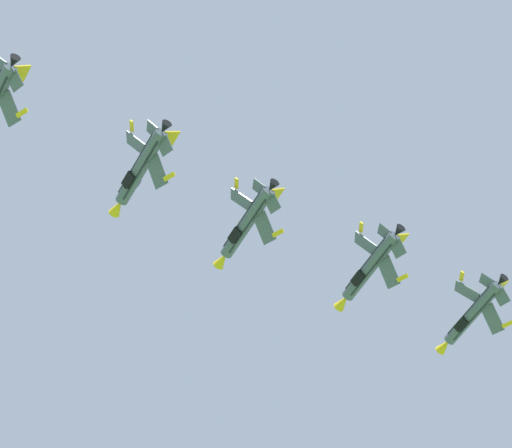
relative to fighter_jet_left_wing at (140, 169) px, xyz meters
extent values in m
cone|color=black|center=(-10.43, -18.27, -0.16)|extent=(2.08, 2.10, 1.36)
cube|color=#4C5666|center=(-12.44, -13.32, -2.06)|extent=(2.87, 3.59, 3.09)
cube|color=yellow|center=(-10.58, -13.16, -3.53)|extent=(1.69, 1.08, 0.56)
cube|color=#4C5666|center=(-12.34, -17.77, 0.91)|extent=(2.15, 2.17, 1.66)
cube|color=#4C5666|center=(-10.72, -16.32, -1.24)|extent=(2.27, 2.26, 1.66)
cube|color=yellow|center=(-10.78, -15.97, 1.12)|extent=(3.20, 3.25, 1.99)
cylinder|color=#4C5666|center=(0.19, -0.21, 0.00)|extent=(9.26, 10.08, 1.70)
cube|color=#232833|center=(-0.09, -0.46, -0.29)|extent=(7.62, 8.33, 1.38)
cone|color=yellow|center=(-4.58, 5.12, 0.00)|extent=(2.77, 2.83, 1.56)
cone|color=black|center=(4.68, -5.25, 0.00)|extent=(2.08, 2.10, 1.36)
ellipsoid|color=#192333|center=(-1.20, 2.09, 0.40)|extent=(3.28, 3.42, 1.55)
cube|color=black|center=(-1.72, 0.98, -0.51)|extent=(2.47, 2.54, 1.38)
cube|color=#4C5666|center=(0.06, -2.62, 1.98)|extent=(3.15, 2.51, 3.41)
cube|color=yellow|center=(-0.17, -4.33, 3.62)|extent=(0.90, 1.68, 0.59)
cube|color=#4C5666|center=(2.50, -0.45, -2.09)|extent=(2.74, 3.26, 3.41)
cube|color=yellow|center=(4.22, -0.41, -3.73)|extent=(1.68, 1.06, 0.59)
cube|color=#4C5666|center=(2.87, -4.65, 1.19)|extent=(1.99, 2.11, 1.82)
cube|color=#4C5666|center=(4.29, -3.38, -1.19)|extent=(2.19, 2.10, 1.82)
cube|color=yellow|center=(4.44, -2.85, 1.13)|extent=(3.34, 3.38, 1.78)
cylinder|color=#4C5666|center=(11.23, 12.08, 0.89)|extent=(9.26, 10.08, 1.70)
cube|color=#232833|center=(10.97, 11.85, 0.58)|extent=(7.65, 8.36, 1.35)
cone|color=yellow|center=(6.47, 17.42, 0.89)|extent=(2.77, 2.83, 1.56)
cone|color=black|center=(15.72, 7.05, 0.89)|extent=(2.08, 2.10, 1.36)
ellipsoid|color=#192333|center=(9.82, 14.37, 1.32)|extent=(3.29, 3.42, 1.55)
cube|color=black|center=(9.34, 13.29, 0.36)|extent=(2.48, 2.55, 1.38)
cube|color=#4C5666|center=(11.03, 9.61, 2.79)|extent=(3.31, 2.54, 3.27)
cube|color=yellow|center=(10.73, 7.84, 4.36)|extent=(0.92, 1.68, 0.58)
cube|color=#4C5666|center=(13.62, 11.92, -1.12)|extent=(2.80, 3.42, 3.27)
cube|color=yellow|center=(15.40, 12.01, -2.69)|extent=(1.69, 1.07, 0.58)
cube|color=#4C5666|center=(13.87, 7.60, 2.03)|extent=(2.06, 2.13, 1.75)
cube|color=#4C5666|center=(15.38, 8.95, -0.25)|extent=(2.22, 2.17, 1.75)
cube|color=yellow|center=(15.43, 9.40, 2.09)|extent=(3.28, 3.32, 1.88)
cylinder|color=#4C5666|center=(26.16, 21.71, -0.90)|extent=(9.26, 10.08, 1.70)
cube|color=#232833|center=(25.88, 21.46, -1.19)|extent=(7.61, 8.32, 1.39)
cone|color=yellow|center=(21.40, 27.04, -0.90)|extent=(2.77, 2.83, 1.56)
cone|color=black|center=(30.65, 16.67, -0.90)|extent=(2.08, 2.10, 1.36)
ellipsoid|color=#192333|center=(24.78, 24.01, -0.51)|extent=(3.28, 3.42, 1.54)
cube|color=black|center=(24.24, 22.90, -1.40)|extent=(2.46, 2.53, 1.38)
cube|color=#4C5666|center=(26.06, 19.32, 1.11)|extent=(3.11, 2.50, 3.44)
cube|color=yellow|center=(25.84, 17.62, 2.76)|extent=(0.90, 1.68, 0.59)
cube|color=#4C5666|center=(28.45, 21.45, -3.01)|extent=(2.73, 3.23, 3.44)
cube|color=yellow|center=(30.15, 21.48, -4.67)|extent=(1.68, 1.05, 0.59)
cube|color=#4C5666|center=(28.86, 17.28, 0.30)|extent=(1.97, 2.10, 1.83)
cube|color=#4C5666|center=(30.25, 18.53, -2.10)|extent=(2.18, 2.08, 1.83)
cube|color=yellow|center=(30.42, 19.08, 0.21)|extent=(3.35, 3.39, 1.75)
cylinder|color=#4C5666|center=(38.87, 35.47, 1.64)|extent=(9.26, 10.08, 1.70)
cube|color=#232833|center=(38.62, 35.24, 1.32)|extent=(7.68, 8.38, 1.32)
cone|color=yellow|center=(34.11, 40.80, 1.64)|extent=(2.77, 2.83, 1.56)
cone|color=black|center=(43.37, 30.43, 1.64)|extent=(2.08, 2.10, 1.36)
ellipsoid|color=#192333|center=(37.46, 37.74, 2.09)|extent=(3.29, 3.42, 1.56)
cube|color=black|center=(37.00, 36.69, 1.08)|extent=(2.49, 2.55, 1.37)
cube|color=#4C5666|center=(38.62, 32.94, 3.46)|extent=(3.43, 2.57, 3.16)
cube|color=yellow|center=(38.27, 31.13, 4.97)|extent=(0.93, 1.68, 0.57)
cube|color=#4C5666|center=(41.33, 35.36, -0.29)|extent=(2.84, 3.53, 3.16)
cube|color=yellow|center=(43.16, 35.50, -1.80)|extent=(1.69, 1.08, 0.57)
cube|color=#4C5666|center=(41.48, 30.96, 2.74)|extent=(2.12, 2.16, 1.69)
cube|color=#4C5666|center=(43.06, 32.37, 0.55)|extent=(2.25, 2.23, 1.69)
cube|color=yellow|center=(43.04, 32.75, 2.90)|extent=(3.23, 3.28, 1.95)
camera|label=1|loc=(32.51, -75.25, -120.43)|focal=79.49mm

